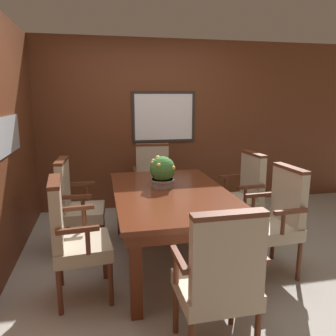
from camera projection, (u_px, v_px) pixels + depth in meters
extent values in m
plane|color=#A39E93|center=(180.00, 264.00, 3.27)|extent=(14.00, 14.00, 0.00)
cube|color=#5B2D19|center=(149.00, 126.00, 4.83)|extent=(7.20, 0.06, 2.45)
cube|color=white|center=(164.00, 117.00, 4.80)|extent=(0.86, 0.01, 0.67)
cube|color=#282623|center=(164.00, 93.00, 4.73)|extent=(0.93, 0.02, 0.04)
cube|color=#282623|center=(164.00, 141.00, 4.87)|extent=(0.93, 0.02, 0.03)
cube|color=#282623|center=(133.00, 117.00, 4.71)|extent=(0.04, 0.02, 0.67)
cube|color=#282623|center=(193.00, 117.00, 4.89)|extent=(0.03, 0.02, 0.67)
cube|color=#B2BCC1|center=(5.00, 136.00, 3.05)|extent=(0.01, 1.07, 0.36)
cube|color=#562614|center=(136.00, 275.00, 2.42)|extent=(0.09, 0.09, 0.69)
cube|color=#562614|center=(248.00, 263.00, 2.60)|extent=(0.09, 0.09, 0.69)
cube|color=#562614|center=(121.00, 206.00, 3.96)|extent=(0.09, 0.09, 0.69)
cube|color=#562614|center=(192.00, 201.00, 4.14)|extent=(0.09, 0.09, 0.69)
cube|color=#562614|center=(171.00, 200.00, 3.22)|extent=(1.04, 1.76, 0.09)
cube|color=#562614|center=(171.00, 193.00, 3.20)|extent=(1.10, 1.82, 0.04)
cylinder|color=#562B19|center=(111.00, 284.00, 2.59)|extent=(0.04, 0.04, 0.38)
cylinder|color=#562B19|center=(105.00, 259.00, 2.98)|extent=(0.04, 0.04, 0.38)
cylinder|color=#562B19|center=(60.00, 292.00, 2.48)|extent=(0.04, 0.04, 0.38)
cylinder|color=#562B19|center=(60.00, 265.00, 2.87)|extent=(0.04, 0.04, 0.38)
cube|color=tan|center=(83.00, 247.00, 2.68)|extent=(0.49, 0.52, 0.11)
cube|color=tan|center=(57.00, 214.00, 2.56)|extent=(0.12, 0.45, 0.50)
cube|color=#562B19|center=(54.00, 182.00, 2.51)|extent=(0.13, 0.45, 0.03)
cylinder|color=#562B19|center=(88.00, 242.00, 2.42)|extent=(0.04, 0.04, 0.20)
cube|color=#562B19|center=(78.00, 230.00, 2.38)|extent=(0.31, 0.06, 0.04)
cylinder|color=#562B19|center=(84.00, 218.00, 2.89)|extent=(0.04, 0.04, 0.20)
cube|color=#562B19|center=(76.00, 208.00, 2.85)|extent=(0.31, 0.06, 0.04)
cylinder|color=#562B19|center=(139.00, 211.00, 4.23)|extent=(0.04, 0.04, 0.38)
cylinder|color=#562B19|center=(171.00, 210.00, 4.28)|extent=(0.04, 0.04, 0.38)
cylinder|color=#562B19|center=(138.00, 202.00, 4.60)|extent=(0.04, 0.04, 0.38)
cylinder|color=#562B19|center=(167.00, 201.00, 4.66)|extent=(0.04, 0.04, 0.38)
cube|color=tan|center=(154.00, 189.00, 4.39)|extent=(0.51, 0.48, 0.11)
cube|color=tan|center=(152.00, 164.00, 4.50)|extent=(0.45, 0.11, 0.50)
cube|color=#562B19|center=(152.00, 145.00, 4.45)|extent=(0.45, 0.12, 0.03)
cylinder|color=#562B19|center=(135.00, 179.00, 4.29)|extent=(0.04, 0.04, 0.20)
cube|color=#562B19|center=(135.00, 170.00, 4.34)|extent=(0.06, 0.31, 0.04)
cylinder|color=#562B19|center=(172.00, 177.00, 4.36)|extent=(0.04, 0.04, 0.20)
cube|color=#562B19|center=(172.00, 169.00, 4.40)|extent=(0.06, 0.31, 0.04)
cylinder|color=#562B19|center=(101.00, 241.00, 3.35)|extent=(0.04, 0.04, 0.38)
cylinder|color=#562B19|center=(103.00, 226.00, 3.76)|extent=(0.04, 0.04, 0.38)
cylinder|color=#562B19|center=(62.00, 244.00, 3.30)|extent=(0.04, 0.04, 0.38)
cylinder|color=#562B19|center=(68.00, 228.00, 3.70)|extent=(0.04, 0.04, 0.38)
cube|color=tan|center=(83.00, 213.00, 3.48)|extent=(0.47, 0.50, 0.11)
cube|color=tan|center=(63.00, 186.00, 3.38)|extent=(0.10, 0.45, 0.50)
cube|color=#562B19|center=(61.00, 161.00, 3.33)|extent=(0.11, 0.45, 0.03)
cylinder|color=#562B19|center=(83.00, 206.00, 3.21)|extent=(0.04, 0.04, 0.20)
cube|color=#562B19|center=(75.00, 197.00, 3.18)|extent=(0.31, 0.05, 0.04)
cylinder|color=#562B19|center=(87.00, 192.00, 3.69)|extent=(0.04, 0.04, 0.20)
cube|color=#562B19|center=(81.00, 184.00, 3.66)|extent=(0.31, 0.05, 0.04)
cylinder|color=#562B19|center=(239.00, 246.00, 3.25)|extent=(0.04, 0.04, 0.38)
cylinder|color=#562B19|center=(261.00, 266.00, 2.86)|extent=(0.04, 0.04, 0.38)
cylinder|color=#562B19|center=(273.00, 241.00, 3.35)|extent=(0.04, 0.04, 0.38)
cylinder|color=#562B19|center=(299.00, 261.00, 2.95)|extent=(0.04, 0.04, 0.38)
cube|color=tan|center=(269.00, 229.00, 3.05)|extent=(0.47, 0.50, 0.11)
cube|color=tan|center=(289.00, 196.00, 3.03)|extent=(0.10, 0.45, 0.50)
cube|color=#562B19|center=(291.00, 168.00, 2.98)|extent=(0.11, 0.45, 0.03)
cylinder|color=#562B19|center=(253.00, 205.00, 3.24)|extent=(0.04, 0.04, 0.20)
cube|color=#562B19|center=(260.00, 195.00, 3.24)|extent=(0.31, 0.05, 0.04)
cylinder|color=#562B19|center=(283.00, 223.00, 2.77)|extent=(0.04, 0.04, 0.20)
cube|color=#562B19|center=(291.00, 212.00, 2.77)|extent=(0.31, 0.05, 0.04)
cylinder|color=#562B19|center=(214.00, 218.00, 4.01)|extent=(0.04, 0.04, 0.38)
cylinder|color=#562B19|center=(229.00, 231.00, 3.62)|extent=(0.04, 0.04, 0.38)
cylinder|color=#562B19|center=(243.00, 215.00, 4.11)|extent=(0.04, 0.04, 0.38)
cylinder|color=#562B19|center=(260.00, 227.00, 3.71)|extent=(0.04, 0.04, 0.38)
cube|color=tan|center=(237.00, 203.00, 3.81)|extent=(0.47, 0.50, 0.11)
cube|color=tan|center=(253.00, 176.00, 3.79)|extent=(0.10, 0.45, 0.50)
cube|color=#562B19|center=(254.00, 154.00, 3.73)|extent=(0.11, 0.45, 0.03)
cylinder|color=#562B19|center=(226.00, 185.00, 4.00)|extent=(0.04, 0.04, 0.20)
cube|color=#562B19|center=(231.00, 176.00, 4.00)|extent=(0.31, 0.05, 0.04)
cylinder|color=#562B19|center=(245.00, 196.00, 3.53)|extent=(0.04, 0.04, 0.20)
cube|color=#562B19|center=(251.00, 187.00, 3.53)|extent=(0.31, 0.05, 0.04)
cylinder|color=#562B19|center=(232.00, 301.00, 2.38)|extent=(0.04, 0.04, 0.38)
cylinder|color=#562B19|center=(176.00, 308.00, 2.29)|extent=(0.04, 0.04, 0.38)
cube|color=tan|center=(215.00, 289.00, 2.10)|extent=(0.48, 0.45, 0.11)
cube|color=tan|center=(228.00, 259.00, 1.86)|extent=(0.44, 0.08, 0.50)
cube|color=#562B19|center=(230.00, 215.00, 1.80)|extent=(0.44, 0.09, 0.03)
cylinder|color=#562B19|center=(250.00, 260.00, 2.15)|extent=(0.04, 0.04, 0.20)
cube|color=#562B19|center=(255.00, 251.00, 2.06)|extent=(0.04, 0.31, 0.04)
cylinder|color=#562B19|center=(176.00, 269.00, 2.04)|extent=(0.04, 0.04, 0.20)
cube|color=#562B19|center=(179.00, 259.00, 1.96)|extent=(0.04, 0.31, 0.04)
cylinder|color=gray|center=(162.00, 183.00, 3.34)|extent=(0.22, 0.22, 0.08)
cylinder|color=gray|center=(162.00, 180.00, 3.34)|extent=(0.24, 0.24, 0.02)
sphere|color=#387033|center=(162.00, 169.00, 3.31)|extent=(0.26, 0.26, 0.26)
sphere|color=#F2BD56|center=(158.00, 158.00, 3.31)|extent=(0.05, 0.05, 0.05)
sphere|color=gold|center=(159.00, 165.00, 3.20)|extent=(0.04, 0.04, 0.04)
sphere|color=#F1B740|center=(173.00, 168.00, 3.25)|extent=(0.04, 0.04, 0.04)
sphere|color=gold|center=(154.00, 161.00, 3.31)|extent=(0.04, 0.04, 0.04)
sphere|color=gold|center=(153.00, 163.00, 3.27)|extent=(0.04, 0.04, 0.04)
sphere|color=#F1A93E|center=(158.00, 161.00, 3.38)|extent=(0.04, 0.04, 0.04)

